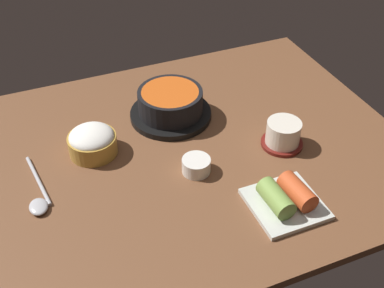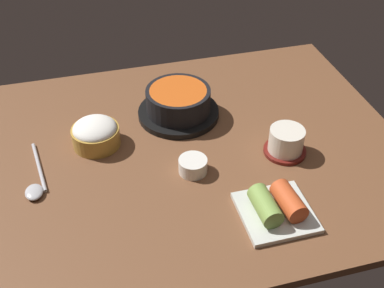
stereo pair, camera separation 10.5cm
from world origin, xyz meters
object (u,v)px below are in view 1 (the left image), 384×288
rice_bowl (92,141)px  kimchi_plate (286,199)px  stone_pot (170,105)px  spoon (38,198)px  tea_cup_with_saucer (283,134)px  banchan_cup_center (196,165)px

rice_bowl → kimchi_plate: 42.92cm
stone_pot → spoon: (-33.86, -16.20, -2.86)cm
stone_pot → tea_cup_with_saucer: bearing=-45.3°
tea_cup_with_saucer → banchan_cup_center: (-21.16, -0.80, -1.27)cm
stone_pot → banchan_cup_center: stone_pot is taller
stone_pot → banchan_cup_center: bearing=-95.3°
rice_bowl → spoon: rice_bowl is taller
stone_pot → rice_bowl: stone_pot is taller
rice_bowl → banchan_cup_center: bearing=-37.7°
stone_pot → spoon: bearing=-154.4°
kimchi_plate → spoon: size_ratio=0.75×
stone_pot → banchan_cup_center: (-1.87, -20.29, -1.74)cm
rice_bowl → spoon: 17.11cm
banchan_cup_center → kimchi_plate: (12.11, -15.80, 0.28)cm
tea_cup_with_saucer → kimchi_plate: (-9.05, -16.60, -0.99)cm
banchan_cup_center → spoon: bearing=172.7°
banchan_cup_center → spoon: size_ratio=0.33×
rice_bowl → banchan_cup_center: size_ratio=1.75×
banchan_cup_center → spoon: (-32.00, 4.09, -1.12)cm
stone_pot → banchan_cup_center: 20.45cm
tea_cup_with_saucer → kimchi_plate: bearing=-118.6°
stone_pot → tea_cup_with_saucer: (19.29, -19.49, -0.47)cm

